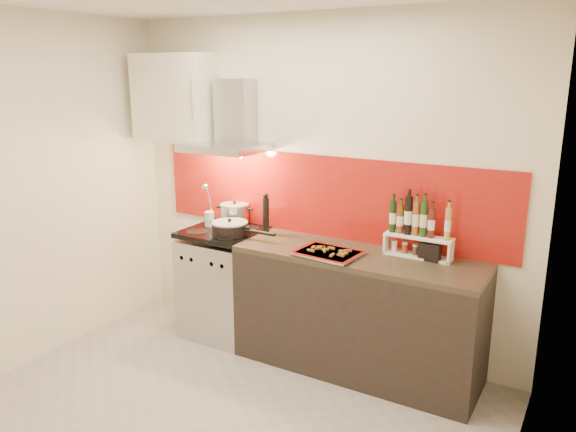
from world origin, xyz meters
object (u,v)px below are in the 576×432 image
Objects in this scene: range_stove at (225,283)px; stock_pot at (235,214)px; counter at (357,312)px; saute_pan at (231,228)px; pepper_mill at (266,214)px; baking_tray at (328,253)px.

stock_pot is at bearing 94.81° from range_stove.
saute_pan is (-1.07, -0.08, 0.51)m from counter.
range_stove is 0.72m from pepper_mill.
range_stove is 2.72× the size of pepper_mill.
baking_tray is (0.89, -0.04, -0.05)m from saute_pan.
saute_pan is at bearing -140.59° from pepper_mill.
stock_pot is 1.08m from baking_tray.
baking_tray is (1.02, -0.12, 0.47)m from range_stove.
saute_pan reaches higher than baking_tray.
pepper_mill reaches higher than baking_tray.
stock_pot is 0.72× the size of pepper_mill.
saute_pan is 0.89m from baking_tray.
pepper_mill is 0.70× the size of baking_tray.
counter is 3.76× the size of baking_tray.
baking_tray is at bearing -6.74° from range_stove.
range_stove is 1.90× the size of baking_tray.
counter is 1.19m from saute_pan.
stock_pot is at bearing 167.02° from pepper_mill.
pepper_mill is 0.72m from baking_tray.
counter is 7.41× the size of stock_pot.
baking_tray reaches higher than range_stove.
range_stove is at bearing 173.26° from baking_tray.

